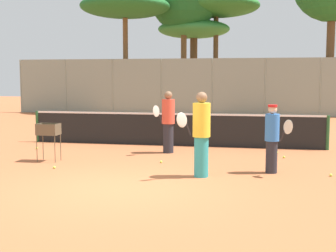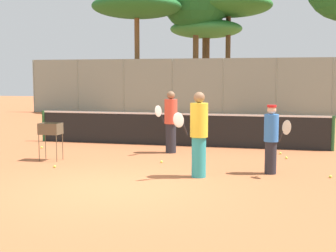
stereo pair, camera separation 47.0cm
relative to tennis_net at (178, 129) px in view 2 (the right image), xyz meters
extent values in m
plane|color=#B26038|center=(0.00, -6.02, -0.56)|extent=(80.00, 80.00, 0.00)
cylinder|color=#26592D|center=(-4.81, 0.00, -0.02)|extent=(0.10, 0.10, 1.07)
cylinder|color=#26592D|center=(4.81, 0.00, -0.02)|extent=(0.10, 0.10, 1.07)
cube|color=black|center=(0.00, 0.00, -0.05)|extent=(9.61, 0.01, 1.01)
cube|color=white|center=(0.00, 0.00, 0.48)|extent=(9.61, 0.02, 0.06)
cylinder|color=gray|center=(-12.05, 12.26, 1.09)|extent=(0.08, 0.08, 3.30)
cylinder|color=gray|center=(-9.04, 12.26, 1.09)|extent=(0.08, 0.08, 3.30)
cylinder|color=gray|center=(-6.02, 12.26, 1.09)|extent=(0.08, 0.08, 3.30)
cylinder|color=gray|center=(-3.01, 12.26, 1.09)|extent=(0.08, 0.08, 3.30)
cylinder|color=gray|center=(0.00, 12.26, 1.09)|extent=(0.08, 0.08, 3.30)
cylinder|color=gray|center=(3.01, 12.26, 1.09)|extent=(0.08, 0.08, 3.30)
cylinder|color=gray|center=(6.02, 12.26, 1.09)|extent=(0.08, 0.08, 3.30)
cube|color=gray|center=(0.00, 12.26, 1.09)|extent=(24.10, 0.01, 3.30)
cylinder|color=brown|center=(-5.70, 14.02, 2.41)|extent=(0.32, 0.32, 5.93)
ellipsoid|color=#1E6028|center=(-5.70, 14.02, 6.08)|extent=(5.66, 5.66, 1.42)
cylinder|color=brown|center=(-1.91, 18.10, 1.91)|extent=(0.52, 0.52, 4.93)
ellipsoid|color=#388E42|center=(-1.91, 18.10, 5.00)|extent=(5.03, 5.03, 1.26)
cylinder|color=brown|center=(-0.33, 17.83, 2.60)|extent=(0.34, 0.34, 6.32)
ellipsoid|color=#28722D|center=(-0.33, 17.83, 6.51)|extent=(5.95, 5.95, 1.49)
cylinder|color=brown|center=(-2.42, 16.93, 2.55)|extent=(0.39, 0.39, 6.21)
cylinder|color=#26262D|center=(0.10, -1.44, -0.12)|extent=(0.31, 0.31, 0.87)
cylinder|color=#E54C38|center=(0.10, -1.44, 0.67)|extent=(0.38, 0.38, 0.72)
sphere|color=#8C6647|center=(0.10, -1.44, 1.15)|extent=(0.23, 0.23, 0.23)
cylinder|color=black|center=(-0.07, -1.77, 0.49)|extent=(0.09, 0.14, 0.27)
ellipsoid|color=silver|center=(-0.16, -1.93, 0.71)|extent=(0.21, 0.37, 0.43)
cylinder|color=teal|center=(1.47, -4.58, -0.10)|extent=(0.32, 0.32, 0.91)
cylinder|color=yellow|center=(1.47, -4.58, 0.73)|extent=(0.40, 0.40, 0.76)
sphere|color=#8C6647|center=(1.47, -4.58, 1.23)|extent=(0.25, 0.25, 0.25)
cylinder|color=black|center=(1.22, -4.86, 0.54)|extent=(0.12, 0.13, 0.27)
ellipsoid|color=silver|center=(1.09, -5.00, 0.76)|extent=(0.29, 0.32, 0.43)
cylinder|color=#26262D|center=(3.03, -3.84, -0.18)|extent=(0.27, 0.27, 0.76)
cylinder|color=blue|center=(3.03, -3.84, 0.51)|extent=(0.33, 0.33, 0.63)
sphere|color=#DBB28C|center=(3.03, -3.84, 0.93)|extent=(0.20, 0.20, 0.20)
cylinder|color=red|center=(3.03, -3.84, 1.02)|extent=(0.22, 0.22, 0.05)
cylinder|color=black|center=(3.25, -4.10, 0.36)|extent=(0.12, 0.13, 0.27)
ellipsoid|color=silver|center=(3.37, -4.23, 0.58)|extent=(0.28, 0.32, 0.43)
cylinder|color=brown|center=(-3.02, -3.59, -0.20)|extent=(0.02, 0.02, 0.71)
cylinder|color=brown|center=(-2.51, -3.59, -0.20)|extent=(0.02, 0.02, 0.71)
cylinder|color=brown|center=(-3.02, -3.23, -0.20)|extent=(0.02, 0.02, 0.71)
cylinder|color=brown|center=(-2.51, -3.23, -0.20)|extent=(0.02, 0.02, 0.71)
cube|color=brown|center=(-2.76, -3.41, 0.16)|extent=(0.55, 0.40, 0.01)
cube|color=brown|center=(-2.76, -3.61, 0.30)|extent=(0.55, 0.01, 0.30)
cube|color=brown|center=(-2.76, -3.21, 0.30)|extent=(0.55, 0.01, 0.30)
cube|color=brown|center=(-3.04, -3.41, 0.30)|extent=(0.01, 0.40, 0.30)
cube|color=brown|center=(-2.49, -3.41, 0.30)|extent=(0.01, 0.40, 0.30)
sphere|color=#D1E54C|center=(-2.98, -3.42, 0.25)|extent=(0.07, 0.07, 0.07)
sphere|color=#D1E54C|center=(-2.65, -3.26, 0.25)|extent=(0.07, 0.07, 0.07)
sphere|color=#D1E54C|center=(-2.90, -3.52, 0.20)|extent=(0.07, 0.07, 0.07)
sphere|color=#D1E54C|center=(-2.85, -3.44, 0.20)|extent=(0.07, 0.07, 0.07)
sphere|color=#D1E54C|center=(-2.64, -3.33, 0.25)|extent=(0.07, 0.07, 0.07)
sphere|color=#D1E54C|center=(-2.63, -3.46, 0.20)|extent=(0.07, 0.07, 0.07)
sphere|color=#D1E54C|center=(-2.68, -3.47, 0.20)|extent=(0.07, 0.07, 0.07)
sphere|color=#D1E54C|center=(-2.91, -3.46, 0.20)|extent=(0.07, 0.07, 0.07)
sphere|color=#D1E54C|center=(-2.75, -3.46, 0.20)|extent=(0.07, 0.07, 0.07)
sphere|color=#D1E54C|center=(-2.85, -3.38, 0.25)|extent=(0.07, 0.07, 0.07)
sphere|color=#D1E54C|center=(-2.19, -4.35, -0.53)|extent=(0.07, 0.07, 0.07)
sphere|color=#D1E54C|center=(4.35, -3.99, -0.53)|extent=(0.07, 0.07, 0.07)
sphere|color=#D1E54C|center=(-4.06, -1.56, -0.53)|extent=(0.07, 0.07, 0.07)
sphere|color=#D1E54C|center=(0.23, -3.10, -0.53)|extent=(0.07, 0.07, 0.07)
sphere|color=#D1E54C|center=(3.26, -0.98, -0.53)|extent=(0.07, 0.07, 0.07)
sphere|color=#D1E54C|center=(3.42, -1.74, -0.53)|extent=(0.07, 0.07, 0.07)
camera|label=1|loc=(2.73, -14.89, 1.69)|focal=50.00mm
camera|label=2|loc=(3.19, -14.79, 1.69)|focal=50.00mm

